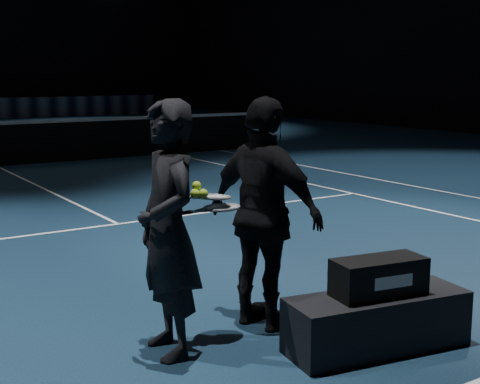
# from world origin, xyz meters

# --- Properties ---
(net_post_right) EXTENTS (0.10, 0.10, 1.10)m
(net_post_right) POSITION_xyz_m (6.40, 0.00, 0.55)
(net_post_right) COLOR black
(net_post_right) RESTS_ON floor
(player_bench) EXTENTS (1.39, 0.65, 0.40)m
(player_bench) POSITION_xyz_m (-0.01, -11.15, 0.20)
(player_bench) COLOR black
(player_bench) RESTS_ON floor
(racket_bag) EXTENTS (0.70, 0.39, 0.27)m
(racket_bag) POSITION_xyz_m (-0.01, -11.15, 0.53)
(racket_bag) COLOR black
(racket_bag) RESTS_ON player_bench
(bag_signature) EXTENTS (0.31, 0.05, 0.09)m
(bag_signature) POSITION_xyz_m (-0.01, -11.29, 0.53)
(bag_signature) COLOR white
(bag_signature) RESTS_ON racket_bag
(player_a) EXTENTS (0.48, 0.69, 1.78)m
(player_a) POSITION_xyz_m (-1.28, -10.41, 0.89)
(player_a) COLOR black
(player_a) RESTS_ON floor
(player_b) EXTENTS (0.70, 1.12, 1.78)m
(player_b) POSITION_xyz_m (-0.43, -10.35, 0.89)
(player_b) COLOR black
(player_b) RESTS_ON floor
(racket_lower) EXTENTS (0.69, 0.27, 0.03)m
(racket_lower) POSITION_xyz_m (-0.83, -10.38, 0.99)
(racket_lower) COLOR black
(racket_lower) RESTS_ON player_a
(racket_upper) EXTENTS (0.70, 0.31, 0.10)m
(racket_upper) POSITION_xyz_m (-0.88, -10.34, 1.07)
(racket_upper) COLOR black
(racket_upper) RESTS_ON player_b
(tennis_balls) EXTENTS (0.12, 0.10, 0.12)m
(tennis_balls) POSITION_xyz_m (-1.03, -10.38, 1.13)
(tennis_balls) COLOR #AAD22C
(tennis_balls) RESTS_ON racket_upper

